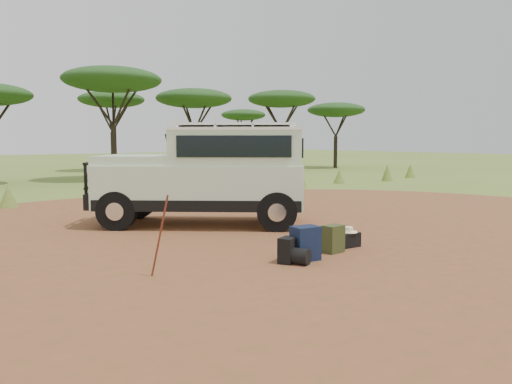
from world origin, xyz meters
TOP-DOWN VIEW (x-y plane):
  - ground at (0.00, 0.00)m, footprint 140.00×140.00m
  - dirt_clearing at (0.00, 0.00)m, footprint 23.00×23.00m
  - grass_fringe at (0.12, 8.67)m, footprint 36.60×1.60m
  - acacia_treeline at (0.75, 19.81)m, footprint 46.70×13.20m
  - safari_vehicle at (0.37, 2.60)m, footprint 5.32×4.93m
  - walking_staff at (-2.87, -1.10)m, footprint 0.24×0.26m
  - backpack_black at (-0.70, -1.66)m, footprint 0.41×0.36m
  - backpack_navy at (-0.31, -1.71)m, footprint 0.52×0.40m
  - backpack_olive at (0.54, -1.58)m, footprint 0.40×0.30m
  - duffel_navy at (0.49, -1.18)m, footprint 0.43×0.35m
  - hard_case at (1.15, -1.41)m, footprint 0.46×0.35m
  - stuff_sack at (-0.60, -1.89)m, footprint 0.39×0.39m
  - safari_hat at (1.15, -1.41)m, footprint 0.37×0.37m

SIDE VIEW (x-z plane):
  - ground at x=0.00m, z-range 0.00..0.00m
  - dirt_clearing at x=0.00m, z-range 0.00..0.01m
  - stuff_sack at x=-0.60m, z-range 0.00..0.29m
  - hard_case at x=1.15m, z-range 0.00..0.30m
  - duffel_navy at x=0.49m, z-range 0.00..0.44m
  - backpack_black at x=-0.70m, z-range 0.00..0.46m
  - backpack_olive at x=0.54m, z-range 0.00..0.53m
  - backpack_navy at x=-0.31m, z-range 0.00..0.62m
  - safari_hat at x=1.15m, z-range 0.29..0.40m
  - grass_fringe at x=0.12m, z-range -0.05..0.85m
  - walking_staff at x=-2.87m, z-range 0.00..1.31m
  - safari_vehicle at x=0.37m, z-range -0.04..2.52m
  - acacia_treeline at x=0.75m, z-range 1.74..8.00m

